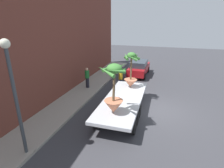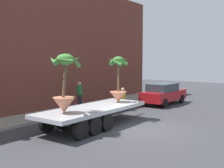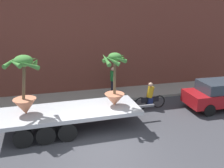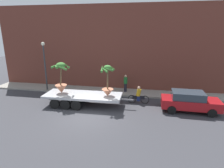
# 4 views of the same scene
# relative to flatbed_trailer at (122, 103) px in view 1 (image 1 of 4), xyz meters

# --- Properties ---
(ground_plane) EXTENTS (60.00, 60.00, 0.00)m
(ground_plane) POSITION_rel_flatbed_trailer_xyz_m (1.30, -2.21, -0.77)
(ground_plane) COLOR #38383D
(sidewalk) EXTENTS (24.00, 2.20, 0.15)m
(sidewalk) POSITION_rel_flatbed_trailer_xyz_m (1.30, 3.89, -0.69)
(sidewalk) COLOR gray
(sidewalk) RESTS_ON ground
(building_facade) EXTENTS (24.00, 1.20, 8.57)m
(building_facade) POSITION_rel_flatbed_trailer_xyz_m (1.30, 5.59, 3.52)
(building_facade) COLOR brown
(building_facade) RESTS_ON ground
(flatbed_trailer) EXTENTS (7.38, 2.37, 0.98)m
(flatbed_trailer) POSITION_rel_flatbed_trailer_xyz_m (0.00, 0.00, 0.00)
(flatbed_trailer) COLOR #B7BABF
(flatbed_trailer) RESTS_ON ground
(potted_palm_rear) EXTENTS (1.52, 1.52, 2.60)m
(potted_palm_rear) POSITION_rel_flatbed_trailer_xyz_m (-1.58, 0.05, 1.39)
(potted_palm_rear) COLOR #C17251
(potted_palm_rear) RESTS_ON flatbed_trailer
(potted_palm_middle) EXTENTS (1.15, 1.22, 2.52)m
(potted_palm_middle) POSITION_rel_flatbed_trailer_xyz_m (2.37, -0.01, 1.29)
(potted_palm_middle) COLOR #C17251
(potted_palm_middle) RESTS_ON flatbed_trailer
(cyclist) EXTENTS (1.84, 0.35, 1.54)m
(cyclist) POSITION_rel_flatbed_trailer_xyz_m (4.79, 1.36, -0.10)
(cyclist) COLOR black
(cyclist) RESTS_ON ground
(parked_car) EXTENTS (4.34, 1.87, 1.58)m
(parked_car) POSITION_rel_flatbed_trailer_xyz_m (8.73, 0.42, 0.06)
(parked_car) COLOR maroon
(parked_car) RESTS_ON ground
(pedestrian_near_gate) EXTENTS (0.36, 0.36, 1.71)m
(pedestrian_near_gate) POSITION_rel_flatbed_trailer_xyz_m (3.36, 3.89, 0.27)
(pedestrian_near_gate) COLOR black
(pedestrian_near_gate) RESTS_ON sidewalk
(street_lamp) EXTENTS (0.36, 0.36, 4.83)m
(street_lamp) POSITION_rel_flatbed_trailer_xyz_m (-4.70, 3.09, 2.46)
(street_lamp) COLOR #383D42
(street_lamp) RESTS_ON sidewalk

